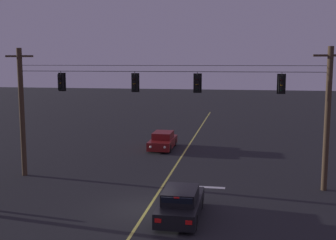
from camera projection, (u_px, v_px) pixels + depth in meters
name	position (u px, v px, depth m)	size (l,w,h in m)	color
ground_plane	(147.00, 210.00, 20.69)	(180.00, 180.00, 0.00)	black
lane_centre_stripe	(180.00, 159.00, 31.27)	(0.14, 60.00, 0.01)	#D1C64C
stop_bar_paint	(196.00, 187.00, 24.51)	(3.40, 0.36, 0.01)	silver
signal_span_assembly	(165.00, 113.00, 24.85)	(19.95, 0.32, 7.99)	#423021
traffic_light_leftmost	(61.00, 82.00, 25.69)	(0.48, 0.41, 1.22)	black
traffic_light_left_inner	(135.00, 83.00, 24.90)	(0.48, 0.41, 1.22)	black
traffic_light_centre	(197.00, 83.00, 24.27)	(0.48, 0.41, 1.22)	black
traffic_light_right_inner	(282.00, 84.00, 23.47)	(0.48, 0.41, 1.22)	black
car_waiting_near_lane	(181.00, 204.00, 19.61)	(1.80, 4.33, 1.39)	black
car_oncoming_lead	(163.00, 141.00, 35.11)	(1.80, 4.42, 1.39)	maroon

